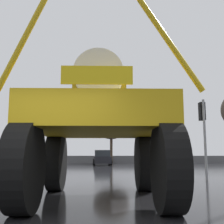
{
  "coord_description": "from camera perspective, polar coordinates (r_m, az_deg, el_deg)",
  "views": [
    {
      "loc": [
        0.97,
        -3.64,
        1.15
      ],
      "look_at": [
        1.2,
        4.72,
        2.4
      ],
      "focal_mm": 44.88,
      "sensor_mm": 36.0,
      "label": 1
    }
  ],
  "objects": [
    {
      "name": "bare_tree_far_center",
      "position": [
        34.5,
        -0.15,
        -2.5
      ],
      "size": [
        4.35,
        4.35,
        6.62
      ],
      "color": "#473828",
      "rests_on": "ground"
    },
    {
      "name": "oversize_sprayer",
      "position": [
        7.35,
        -2.63,
        -3.08
      ],
      "size": [
        4.19,
        5.36,
        4.56
      ],
      "rotation": [
        0.0,
        0.0,
        1.57
      ],
      "color": "black",
      "rests_on": "ground"
    },
    {
      "name": "ground_plane",
      "position": [
        21.7,
        -4.24,
        -11.51
      ],
      "size": [
        120.0,
        120.0,
        0.0
      ],
      "primitive_type": "plane",
      "color": "black"
    },
    {
      "name": "sedan_ahead",
      "position": [
        29.8,
        -2.03,
        -9.33
      ],
      "size": [
        2.06,
        4.19,
        1.52
      ],
      "rotation": [
        0.0,
        0.0,
        1.63
      ],
      "color": "black",
      "rests_on": "ground"
    },
    {
      "name": "traffic_signal_near_right",
      "position": [
        13.5,
        18.02,
        -1.77
      ],
      "size": [
        0.24,
        0.54,
        3.61
      ],
      "color": "gray",
      "rests_on": "ground"
    },
    {
      "name": "roadside_barrier",
      "position": [
        34.57,
        -3.25,
        -9.64
      ],
      "size": [
        32.19,
        0.24,
        0.9
      ],
      "primitive_type": "cube",
      "color": "#59595B",
      "rests_on": "ground"
    },
    {
      "name": "traffic_signal_far_left",
      "position": [
        31.27,
        -12.61,
        -5.59
      ],
      "size": [
        0.24,
        0.55,
        3.59
      ],
      "color": "gray",
      "rests_on": "ground"
    }
  ]
}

